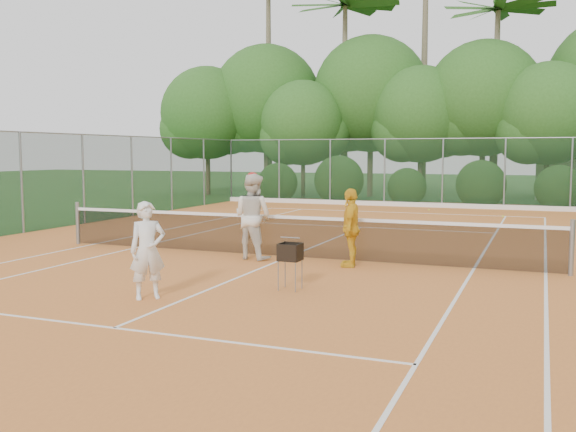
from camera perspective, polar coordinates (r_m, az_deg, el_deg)
The scene contains 13 objects.
ground at distance 14.70m, azimuth -0.02°, elevation -3.77°, with size 120.00×120.00×0.00m, color #224B1B.
clay_court at distance 14.69m, azimuth -0.02°, elevation -3.74°, with size 18.00×36.00×0.02m, color orange.
tennis_net at distance 14.62m, azimuth -0.02°, elevation -1.72°, with size 11.97×0.10×1.10m.
player_white at distance 10.70m, azimuth -12.37°, elevation -3.01°, with size 0.58×0.38×1.60m, color white.
player_center_grp at distance 14.40m, azimuth -3.16°, elevation -0.02°, with size 1.07×0.92×1.95m.
player_yellow at distance 13.48m, azimuth 5.61°, elevation -1.04°, with size 0.97×0.40×1.65m, color gold.
ball_hopper at distance 11.17m, azimuth 0.20°, elevation -3.31°, with size 0.36×0.36×0.82m.
stray_ball_a at distance 27.26m, azimuth 5.34°, elevation 0.67°, with size 0.07×0.07×0.07m, color gold.
stray_ball_b at distance 27.15m, azimuth 12.42°, elevation 0.55°, with size 0.07×0.07×0.07m, color #CEDD33.
stray_ball_c at distance 25.07m, azimuth 18.58°, elevation -0.03°, with size 0.07×0.07×0.07m, color #C8EE37.
court_markings at distance 14.69m, azimuth -0.02°, elevation -3.69°, with size 11.03×23.83×0.01m.
fence_back at distance 28.98m, azimuth 11.06°, elevation 3.79°, with size 18.07×0.07×3.00m.
tropical_treeline at distance 34.03m, azimuth 15.24°, elevation 10.02°, with size 32.10×8.49×15.03m.
Camera 1 is at (5.37, -13.47, 2.41)m, focal length 40.00 mm.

